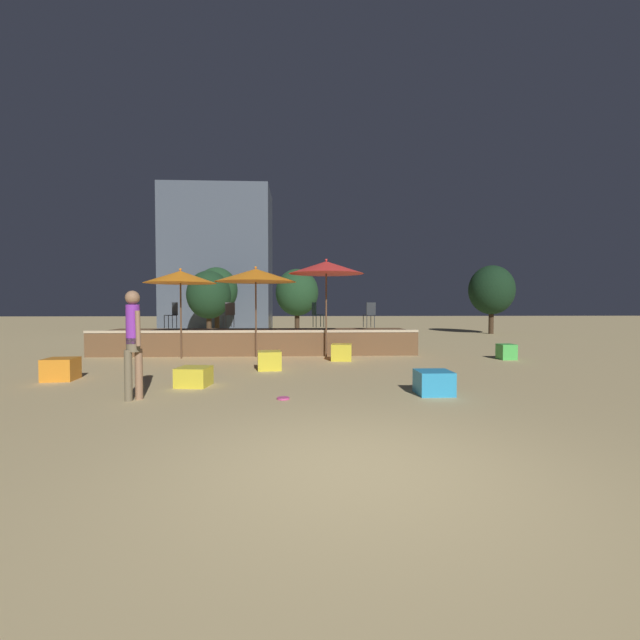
% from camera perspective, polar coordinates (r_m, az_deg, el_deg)
% --- Properties ---
extents(ground_plane, '(120.00, 120.00, 0.00)m').
position_cam_1_polar(ground_plane, '(4.56, 4.68, -19.19)').
color(ground_plane, tan).
extents(wooden_deck, '(10.64, 2.74, 0.84)m').
position_cam_1_polar(wooden_deck, '(15.20, -8.23, -2.79)').
color(wooden_deck, brown).
rests_on(wooden_deck, ground).
extents(patio_umbrella_0, '(2.57, 2.57, 2.88)m').
position_cam_1_polar(patio_umbrella_0, '(13.73, -8.57, 5.90)').
color(patio_umbrella_0, brown).
rests_on(patio_umbrella_0, ground).
extents(patio_umbrella_1, '(2.38, 2.38, 3.11)m').
position_cam_1_polar(patio_umbrella_1, '(13.61, 0.84, 6.99)').
color(patio_umbrella_1, brown).
rests_on(patio_umbrella_1, ground).
extents(patio_umbrella_2, '(2.19, 2.19, 2.78)m').
position_cam_1_polar(patio_umbrella_2, '(13.83, -18.11, 5.45)').
color(patio_umbrella_2, brown).
rests_on(patio_umbrella_2, ground).
extents(cube_seat_0, '(0.67, 0.67, 0.49)m').
position_cam_1_polar(cube_seat_0, '(12.78, 2.89, -4.31)').
color(cube_seat_0, yellow).
rests_on(cube_seat_0, ground).
extents(cube_seat_1, '(0.63, 0.63, 0.43)m').
position_cam_1_polar(cube_seat_1, '(8.25, 14.93, -8.06)').
color(cube_seat_1, '#2D9EDB').
rests_on(cube_seat_1, ground).
extents(cube_seat_2, '(0.48, 0.48, 0.46)m').
position_cam_1_polar(cube_seat_2, '(14.19, 23.60, -3.90)').
color(cube_seat_2, '#4CC651').
rests_on(cube_seat_2, ground).
extents(cube_seat_3, '(0.69, 0.69, 0.39)m').
position_cam_1_polar(cube_seat_3, '(9.13, -16.47, -7.25)').
color(cube_seat_3, yellow).
rests_on(cube_seat_3, ground).
extents(cube_seat_4, '(0.68, 0.68, 0.48)m').
position_cam_1_polar(cube_seat_4, '(11.03, -31.27, -5.62)').
color(cube_seat_4, orange).
rests_on(cube_seat_4, ground).
extents(cube_seat_5, '(0.65, 0.65, 0.48)m').
position_cam_1_polar(cube_seat_5, '(11.00, -6.77, -5.38)').
color(cube_seat_5, yellow).
rests_on(cube_seat_5, ground).
extents(person_1, '(0.39, 0.39, 1.90)m').
position_cam_1_polar(person_1, '(8.06, -23.66, -2.29)').
color(person_1, '#72664C').
rests_on(person_1, ground).
extents(bistro_chair_0, '(0.46, 0.46, 0.90)m').
position_cam_1_polar(bistro_chair_0, '(15.75, -12.00, 1.01)').
color(bistro_chair_0, '#47474C').
rests_on(bistro_chair_0, wooden_deck).
extents(bistro_chair_1, '(0.44, 0.44, 0.90)m').
position_cam_1_polar(bistro_chair_1, '(15.50, -0.53, 1.04)').
color(bistro_chair_1, '#1E4C47').
rests_on(bistro_chair_1, wooden_deck).
extents(bistro_chair_2, '(0.48, 0.48, 0.90)m').
position_cam_1_polar(bistro_chair_2, '(15.77, -19.04, 0.95)').
color(bistro_chair_2, '#2D3338').
rests_on(bistro_chair_2, wooden_deck).
extents(bistro_chair_3, '(0.42, 0.43, 0.90)m').
position_cam_1_polar(bistro_chair_3, '(15.39, 6.68, 1.02)').
color(bistro_chair_3, '#2D3338').
rests_on(bistro_chair_3, wooden_deck).
extents(frisbee_disc, '(0.22, 0.22, 0.03)m').
position_cam_1_polar(frisbee_disc, '(7.62, -4.93, -10.36)').
color(frisbee_disc, '#E54C99').
rests_on(frisbee_disc, ground).
extents(background_tree_0, '(2.40, 2.40, 3.85)m').
position_cam_1_polar(background_tree_0, '(25.58, -13.61, 3.88)').
color(background_tree_0, '#3D2B1C').
rests_on(background_tree_0, ground).
extents(background_tree_1, '(2.48, 2.48, 3.75)m').
position_cam_1_polar(background_tree_1, '(24.94, -3.08, 3.67)').
color(background_tree_1, '#3D2B1C').
rests_on(background_tree_1, ground).
extents(background_tree_2, '(2.55, 2.55, 3.93)m').
position_cam_1_polar(background_tree_2, '(26.46, 21.90, 3.72)').
color(background_tree_2, '#3D2B1C').
rests_on(background_tree_2, ground).
extents(background_tree_3, '(2.42, 2.42, 3.56)m').
position_cam_1_polar(background_tree_3, '(24.51, -14.61, 3.26)').
color(background_tree_3, '#3D2B1C').
rests_on(background_tree_3, ground).
extents(distant_building, '(6.93, 4.22, 9.35)m').
position_cam_1_polar(distant_building, '(29.74, -13.35, 7.78)').
color(distant_building, '#4C5666').
rests_on(distant_building, ground).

